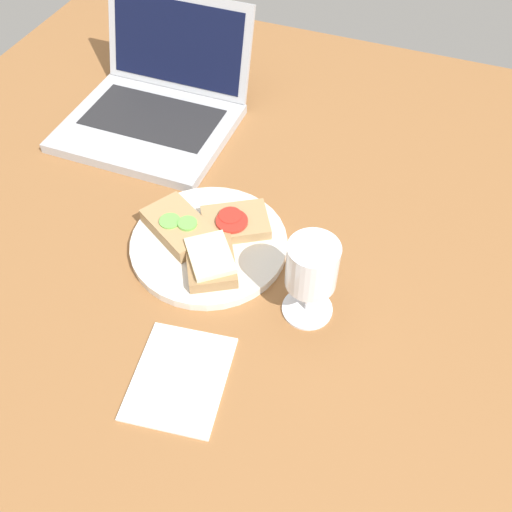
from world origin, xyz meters
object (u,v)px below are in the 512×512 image
at_px(plate, 209,244).
at_px(sandwich_with_cucumber, 179,226).
at_px(laptop, 155,106).
at_px(napkin, 180,378).
at_px(sandwich_with_cheese, 211,260).
at_px(sandwich_with_tomato, 235,222).
at_px(wine_glass, 312,269).

relative_size(plate, sandwich_with_cucumber, 1.81).
bearing_deg(laptop, napkin, -59.60).
relative_size(sandwich_with_cucumber, laptop, 0.44).
height_order(plate, sandwich_with_cucumber, sandwich_with_cucumber).
bearing_deg(sandwich_with_cheese, napkin, -79.32).
distance_m(plate, laptop, 0.36).
distance_m(sandwich_with_tomato, napkin, 0.28).
bearing_deg(sandwich_with_cucumber, plate, -1.69).
height_order(sandwich_with_cheese, napkin, sandwich_with_cheese).
bearing_deg(wine_glass, napkin, -126.50).
xyz_separation_m(sandwich_with_tomato, laptop, (-0.26, 0.23, 0.01)).
height_order(sandwich_with_tomato, laptop, laptop).
distance_m(sandwich_with_cucumber, sandwich_with_tomato, 0.09).
bearing_deg(napkin, sandwich_with_tomato, 96.74).
distance_m(sandwich_with_cucumber, napkin, 0.26).
xyz_separation_m(sandwich_with_cucumber, sandwich_with_cheese, (0.08, -0.05, 0.00)).
bearing_deg(plate, sandwich_with_tomato, 58.40).
relative_size(plate, sandwich_with_tomato, 1.93).
bearing_deg(sandwich_with_tomato, sandwich_with_cucumber, -151.94).
height_order(plate, wine_glass, wine_glass).
relative_size(sandwich_with_cheese, sandwich_with_tomato, 0.93).
xyz_separation_m(plate, sandwich_with_cheese, (0.02, -0.05, 0.02)).
height_order(plate, sandwich_with_tomato, sandwich_with_tomato).
xyz_separation_m(sandwich_with_cheese, wine_glass, (0.16, -0.01, 0.07)).
xyz_separation_m(sandwich_with_cucumber, laptop, (-0.18, 0.27, 0.01)).
height_order(laptop, napkin, laptop).
xyz_separation_m(sandwich_with_tomato, napkin, (0.03, -0.27, -0.02)).
bearing_deg(napkin, sandwich_with_cheese, 100.68).
distance_m(plate, sandwich_with_cucumber, 0.06).
relative_size(laptop, napkin, 2.08).
bearing_deg(wine_glass, laptop, 141.70).
height_order(sandwich_with_cucumber, napkin, sandwich_with_cucumber).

